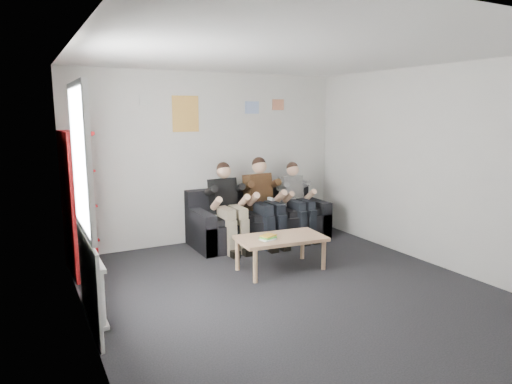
{
  "coord_description": "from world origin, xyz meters",
  "views": [
    {
      "loc": [
        -2.74,
        -4.31,
        2.09
      ],
      "look_at": [
        0.2,
        1.3,
        0.96
      ],
      "focal_mm": 32.0,
      "sensor_mm": 36.0,
      "label": 1
    }
  ],
  "objects_px": {
    "person_left": "(229,207)",
    "person_middle": "(265,202)",
    "sofa": "(258,222)",
    "person_right": "(297,201)",
    "coffee_table": "(281,241)",
    "bookshelf": "(80,204)"
  },
  "relations": [
    {
      "from": "person_middle",
      "to": "bookshelf",
      "type": "bearing_deg",
      "value": 174.63
    },
    {
      "from": "person_right",
      "to": "person_left",
      "type": "bearing_deg",
      "value": -179.47
    },
    {
      "from": "sofa",
      "to": "coffee_table",
      "type": "relative_size",
      "value": 1.95
    },
    {
      "from": "bookshelf",
      "to": "person_left",
      "type": "relative_size",
      "value": 1.4
    },
    {
      "from": "coffee_table",
      "to": "sofa",
      "type": "bearing_deg",
      "value": 73.8
    },
    {
      "from": "coffee_table",
      "to": "person_right",
      "type": "bearing_deg",
      "value": 49.28
    },
    {
      "from": "person_right",
      "to": "person_middle",
      "type": "bearing_deg",
      "value": -179.02
    },
    {
      "from": "person_right",
      "to": "sofa",
      "type": "bearing_deg",
      "value": 162.68
    },
    {
      "from": "person_left",
      "to": "person_middle",
      "type": "xyz_separation_m",
      "value": [
        0.62,
        -0.0,
        0.02
      ]
    },
    {
      "from": "sofa",
      "to": "coffee_table",
      "type": "distance_m",
      "value": 1.45
    },
    {
      "from": "person_middle",
      "to": "coffee_table",
      "type": "bearing_deg",
      "value": -115.74
    },
    {
      "from": "sofa",
      "to": "coffee_table",
      "type": "height_order",
      "value": "sofa"
    },
    {
      "from": "bookshelf",
      "to": "person_right",
      "type": "distance_m",
      "value": 3.37
    },
    {
      "from": "sofa",
      "to": "bookshelf",
      "type": "height_order",
      "value": "bookshelf"
    },
    {
      "from": "person_middle",
      "to": "sofa",
      "type": "bearing_deg",
      "value": 83.07
    },
    {
      "from": "sofa",
      "to": "person_right",
      "type": "relative_size",
      "value": 1.76
    },
    {
      "from": "sofa",
      "to": "bookshelf",
      "type": "distance_m",
      "value": 2.82
    },
    {
      "from": "bookshelf",
      "to": "person_left",
      "type": "bearing_deg",
      "value": -3.85
    },
    {
      "from": "person_left",
      "to": "person_right",
      "type": "bearing_deg",
      "value": -4.24
    },
    {
      "from": "coffee_table",
      "to": "person_middle",
      "type": "relative_size",
      "value": 0.83
    },
    {
      "from": "person_middle",
      "to": "person_right",
      "type": "bearing_deg",
      "value": -6.32
    },
    {
      "from": "bookshelf",
      "to": "coffee_table",
      "type": "bearing_deg",
      "value": -31.34
    }
  ]
}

